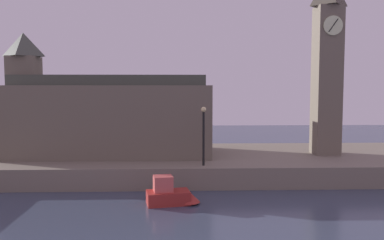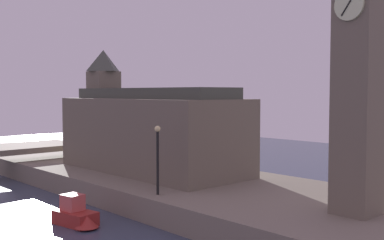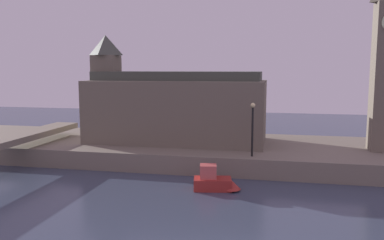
# 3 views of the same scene
# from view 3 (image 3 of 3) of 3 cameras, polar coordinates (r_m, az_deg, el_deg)

# --- Properties ---
(far_embankment) EXTENTS (70.00, 12.00, 1.50)m
(far_embankment) POSITION_cam_3_polar(r_m,az_deg,el_deg) (35.70, 9.58, -4.66)
(far_embankment) COLOR slate
(far_embankment) RESTS_ON ground
(parliament_hall) EXTENTS (15.88, 6.75, 9.67)m
(parliament_hall) POSITION_cam_3_polar(r_m,az_deg,el_deg) (36.49, -2.88, 1.90)
(parliament_hall) COLOR #6B6051
(parliament_hall) RESTS_ON far_embankment
(streetlamp) EXTENTS (0.36, 0.36, 4.07)m
(streetlamp) POSITION_cam_3_polar(r_m,az_deg,el_deg) (30.34, 8.61, -0.47)
(streetlamp) COLOR black
(streetlamp) RESTS_ON far_embankment
(boat_dinghy_red) EXTENTS (3.35, 1.84, 1.69)m
(boat_dinghy_red) POSITION_cam_3_polar(r_m,az_deg,el_deg) (27.26, 3.37, -8.71)
(boat_dinghy_red) COLOR maroon
(boat_dinghy_red) RESTS_ON ground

